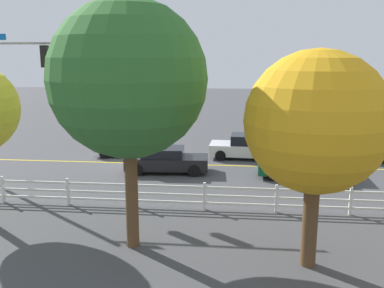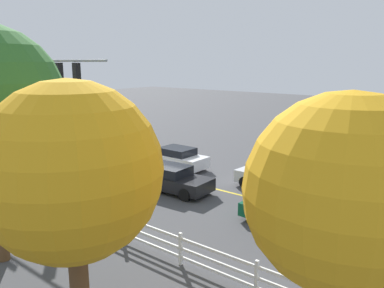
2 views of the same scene
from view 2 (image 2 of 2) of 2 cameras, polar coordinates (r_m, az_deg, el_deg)
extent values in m
plane|color=#444447|center=(23.18, -3.93, -4.81)|extent=(120.00, 120.00, 0.00)
cube|color=gold|center=(20.80, 4.26, -6.80)|extent=(28.00, 0.16, 0.01)
cylinder|color=gray|center=(24.61, -22.61, 3.70)|extent=(0.20, 0.20, 7.06)
cylinder|color=gray|center=(21.34, -18.61, 11.57)|extent=(7.12, 0.12, 0.12)
cube|color=#0C59B2|center=(23.61, -22.28, 11.98)|extent=(1.10, 0.03, 0.28)
cube|color=black|center=(21.62, -18.97, 9.95)|extent=(0.32, 0.28, 1.00)
sphere|color=red|center=(21.69, -18.69, 10.82)|extent=(0.17, 0.17, 0.17)
sphere|color=orange|center=(21.70, -18.63, 9.98)|extent=(0.17, 0.17, 0.17)
sphere|color=#148C19|center=(21.71, -18.57, 9.13)|extent=(0.17, 0.17, 0.17)
cube|color=black|center=(20.36, -16.64, 10.00)|extent=(0.32, 0.28, 1.00)
sphere|color=red|center=(20.44, -16.35, 10.92)|extent=(0.17, 0.17, 0.17)
sphere|color=orange|center=(20.44, -16.29, 10.03)|extent=(0.17, 0.17, 0.17)
sphere|color=#148C19|center=(20.46, -16.24, 9.13)|extent=(0.17, 0.17, 0.17)
cube|color=black|center=(20.53, -3.05, -5.45)|extent=(4.50, 2.03, 0.65)
cube|color=black|center=(20.50, -3.55, -3.82)|extent=(2.30, 1.73, 0.48)
cylinder|color=black|center=(20.39, 1.74, -6.23)|extent=(0.65, 0.26, 0.64)
cylinder|color=black|center=(19.11, -1.06, -7.50)|extent=(0.65, 0.26, 0.64)
cylinder|color=black|center=(22.12, -4.74, -4.79)|extent=(0.65, 0.26, 0.64)
cylinder|color=black|center=(20.94, -7.69, -5.84)|extent=(0.65, 0.26, 0.64)
cube|color=silver|center=(21.13, 12.56, -5.18)|extent=(4.47, 2.13, 0.68)
cube|color=black|center=(20.86, 13.17, -3.63)|extent=(2.32, 1.84, 0.58)
cylinder|color=black|center=(21.19, 7.80, -5.62)|extent=(0.65, 0.25, 0.64)
cylinder|color=black|center=(22.66, 10.35, -4.54)|extent=(0.65, 0.25, 0.64)
cylinder|color=black|center=(19.79, 15.04, -7.23)|extent=(0.65, 0.25, 0.64)
cylinder|color=black|center=(21.35, 17.24, -5.93)|extent=(0.65, 0.25, 0.64)
cube|color=silver|center=(24.85, -2.56, -2.28)|extent=(4.38, 1.77, 0.69)
cube|color=black|center=(24.57, -2.19, -1.06)|extent=(2.05, 1.59, 0.46)
cylinder|color=black|center=(25.32, -6.32, -2.64)|extent=(0.64, 0.22, 0.64)
cylinder|color=black|center=(26.47, -3.80, -1.95)|extent=(0.64, 0.22, 0.64)
cylinder|color=black|center=(23.37, -1.14, -3.82)|extent=(0.64, 0.22, 0.64)
cylinder|color=black|center=(24.61, 1.32, -3.00)|extent=(0.64, 0.22, 0.64)
cube|color=#0C4C2D|center=(16.63, 15.53, -10.34)|extent=(4.82, 2.07, 0.57)
cube|color=black|center=(16.53, 14.89, -8.44)|extent=(2.44, 1.79, 0.50)
cylinder|color=black|center=(16.92, 21.84, -11.07)|extent=(0.65, 0.24, 0.64)
cylinder|color=black|center=(15.39, 19.57, -13.25)|extent=(0.65, 0.24, 0.64)
cylinder|color=black|center=(18.10, 12.08, -8.91)|extent=(0.65, 0.24, 0.64)
cylinder|color=black|center=(16.68, 9.07, -10.65)|extent=(0.65, 0.24, 0.64)
cube|color=white|center=(11.98, 9.47, -18.97)|extent=(0.10, 0.10, 1.15)
cube|color=white|center=(13.42, -1.71, -15.19)|extent=(0.10, 0.10, 1.15)
cube|color=white|center=(15.28, -10.15, -11.85)|extent=(0.10, 0.10, 1.15)
cube|color=white|center=(17.42, -16.50, -9.11)|extent=(0.10, 0.10, 1.15)
cube|color=white|center=(19.75, -21.34, -6.92)|extent=(0.10, 0.10, 1.15)
cube|color=white|center=(22.21, -25.10, -5.16)|extent=(0.10, 0.10, 1.15)
cube|color=white|center=(16.18, -13.62, -9.18)|extent=(26.00, 0.06, 0.09)
cube|color=white|center=(16.31, -13.55, -10.32)|extent=(26.00, 0.06, 0.09)
cube|color=white|center=(16.43, -13.50, -11.36)|extent=(26.00, 0.06, 0.09)
sphere|color=gold|center=(8.96, -17.30, -3.83)|extent=(4.07, 4.07, 4.07)
sphere|color=gold|center=(7.28, 21.61, -6.72)|extent=(3.57, 3.57, 3.57)
camera|label=1|loc=(11.90, -87.49, -2.36)|focal=39.05mm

